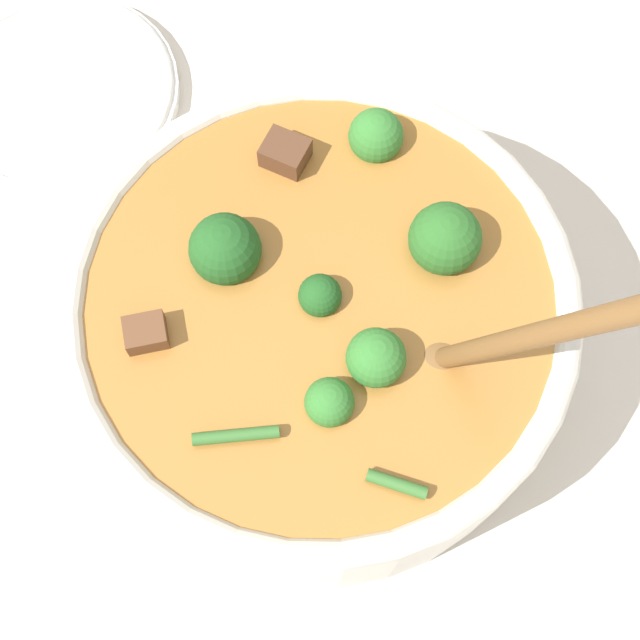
% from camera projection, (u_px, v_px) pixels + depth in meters
% --- Properties ---
extents(ground_plane, '(4.00, 4.00, 0.00)m').
position_uv_depth(ground_plane, '(320.00, 359.00, 0.60)').
color(ground_plane, silver).
extents(stew_bowl, '(0.30, 0.30, 0.27)m').
position_uv_depth(stew_bowl, '(321.00, 325.00, 0.54)').
color(stew_bowl, white).
rests_on(stew_bowl, ground_plane).
extents(empty_plate, '(0.18, 0.18, 0.02)m').
position_uv_depth(empty_plate, '(57.00, 92.00, 0.67)').
color(empty_plate, white).
rests_on(empty_plate, ground_plane).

